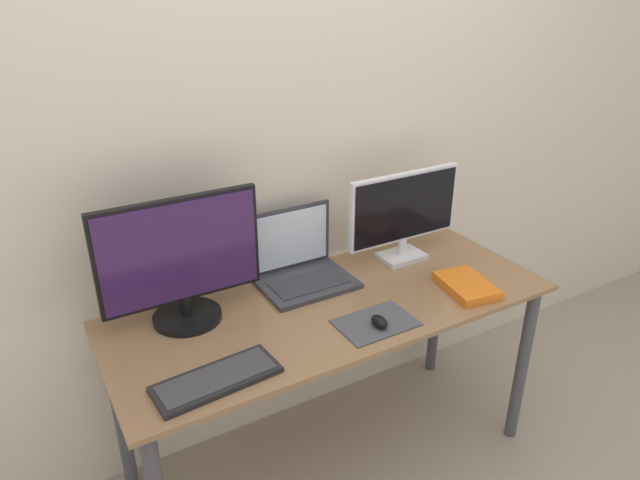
{
  "coord_description": "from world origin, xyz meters",
  "views": [
    {
      "loc": [
        -0.91,
        -1.15,
        1.78
      ],
      "look_at": [
        -0.01,
        0.4,
        0.95
      ],
      "focal_mm": 32.0,
      "sensor_mm": 36.0,
      "label": 1
    }
  ],
  "objects_px": {
    "laptop": "(300,264)",
    "book": "(466,286)",
    "monitor_right": "(404,213)",
    "mouse": "(379,322)",
    "keyboard": "(217,379)",
    "monitor_left": "(181,262)"
  },
  "relations": [
    {
      "from": "monitor_left",
      "to": "monitor_right",
      "type": "relative_size",
      "value": 1.06
    },
    {
      "from": "monitor_left",
      "to": "monitor_right",
      "type": "height_order",
      "value": "monitor_left"
    },
    {
      "from": "monitor_right",
      "to": "laptop",
      "type": "height_order",
      "value": "monitor_right"
    },
    {
      "from": "mouse",
      "to": "keyboard",
      "type": "bearing_deg",
      "value": 179.2
    },
    {
      "from": "monitor_right",
      "to": "mouse",
      "type": "distance_m",
      "value": 0.55
    },
    {
      "from": "laptop",
      "to": "book",
      "type": "distance_m",
      "value": 0.62
    },
    {
      "from": "laptop",
      "to": "book",
      "type": "xyz_separation_m",
      "value": [
        0.49,
        -0.37,
        -0.05
      ]
    },
    {
      "from": "monitor_left",
      "to": "keyboard",
      "type": "relative_size",
      "value": 1.44
    },
    {
      "from": "keyboard",
      "to": "mouse",
      "type": "xyz_separation_m",
      "value": [
        0.56,
        -0.01,
        0.01
      ]
    },
    {
      "from": "monitor_left",
      "to": "keyboard",
      "type": "bearing_deg",
      "value": -95.23
    },
    {
      "from": "monitor_right",
      "to": "mouse",
      "type": "xyz_separation_m",
      "value": [
        -0.37,
        -0.37,
        -0.18
      ]
    },
    {
      "from": "monitor_left",
      "to": "mouse",
      "type": "distance_m",
      "value": 0.67
    },
    {
      "from": "monitor_right",
      "to": "keyboard",
      "type": "height_order",
      "value": "monitor_right"
    },
    {
      "from": "laptop",
      "to": "keyboard",
      "type": "distance_m",
      "value": 0.64
    },
    {
      "from": "mouse",
      "to": "book",
      "type": "distance_m",
      "value": 0.42
    },
    {
      "from": "laptop",
      "to": "keyboard",
      "type": "height_order",
      "value": "laptop"
    },
    {
      "from": "monitor_right",
      "to": "monitor_left",
      "type": "bearing_deg",
      "value": -179.99
    },
    {
      "from": "book",
      "to": "monitor_left",
      "type": "bearing_deg",
      "value": 161.1
    },
    {
      "from": "monitor_right",
      "to": "mouse",
      "type": "bearing_deg",
      "value": -135.38
    },
    {
      "from": "keyboard",
      "to": "book",
      "type": "distance_m",
      "value": 0.98
    },
    {
      "from": "monitor_right",
      "to": "book",
      "type": "relative_size",
      "value": 1.99
    },
    {
      "from": "monitor_left",
      "to": "monitor_right",
      "type": "bearing_deg",
      "value": 0.01
    }
  ]
}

